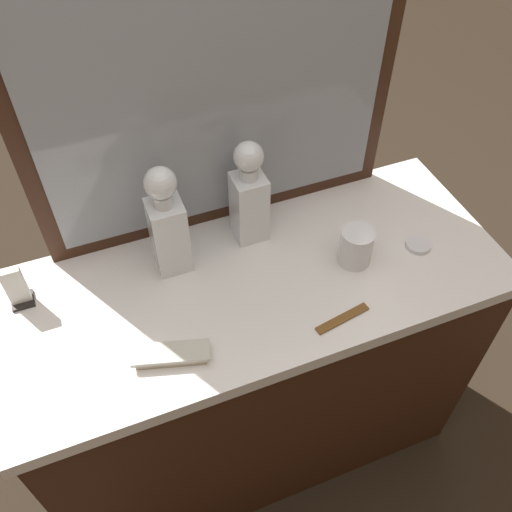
{
  "coord_description": "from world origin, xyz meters",
  "views": [
    {
      "loc": [
        -0.31,
        -0.79,
        1.86
      ],
      "look_at": [
        0.0,
        0.0,
        0.92
      ],
      "focal_mm": 39.04,
      "sensor_mm": 36.0,
      "label": 1
    }
  ],
  "objects_px": {
    "crystal_tumbler_far_right": "(356,248)",
    "napkin_holder": "(17,289)",
    "crystal_decanter_far_right": "(168,230)",
    "tortoiseshell_comb": "(342,319)",
    "porcelain_dish": "(418,245)",
    "crystal_decanter_far_left": "(249,201)",
    "silver_brush_right": "(171,354)"
  },
  "relations": [
    {
      "from": "crystal_tumbler_far_right",
      "to": "napkin_holder",
      "type": "bearing_deg",
      "value": 167.85
    },
    {
      "from": "crystal_decanter_far_right",
      "to": "tortoiseshell_comb",
      "type": "distance_m",
      "value": 0.44
    },
    {
      "from": "crystal_decanter_far_right",
      "to": "napkin_holder",
      "type": "bearing_deg",
      "value": 177.58
    },
    {
      "from": "crystal_tumbler_far_right",
      "to": "porcelain_dish",
      "type": "xyz_separation_m",
      "value": [
        0.17,
        -0.02,
        -0.04
      ]
    },
    {
      "from": "crystal_decanter_far_right",
      "to": "crystal_tumbler_far_right",
      "type": "relative_size",
      "value": 3.04
    },
    {
      "from": "crystal_decanter_far_left",
      "to": "tortoiseshell_comb",
      "type": "distance_m",
      "value": 0.36
    },
    {
      "from": "tortoiseshell_comb",
      "to": "silver_brush_right",
      "type": "bearing_deg",
      "value": 173.36
    },
    {
      "from": "crystal_decanter_far_left",
      "to": "silver_brush_right",
      "type": "xyz_separation_m",
      "value": [
        -0.29,
        -0.28,
        -0.1
      ]
    },
    {
      "from": "crystal_tumbler_far_right",
      "to": "tortoiseshell_comb",
      "type": "bearing_deg",
      "value": -125.99
    },
    {
      "from": "crystal_decanter_far_left",
      "to": "porcelain_dish",
      "type": "bearing_deg",
      "value": -27.64
    },
    {
      "from": "porcelain_dish",
      "to": "crystal_decanter_far_left",
      "type": "bearing_deg",
      "value": 152.36
    },
    {
      "from": "crystal_decanter_far_left",
      "to": "porcelain_dish",
      "type": "distance_m",
      "value": 0.44
    },
    {
      "from": "silver_brush_right",
      "to": "porcelain_dish",
      "type": "distance_m",
      "value": 0.67
    },
    {
      "from": "crystal_decanter_far_left",
      "to": "tortoiseshell_comb",
      "type": "bearing_deg",
      "value": -73.57
    },
    {
      "from": "silver_brush_right",
      "to": "napkin_holder",
      "type": "height_order",
      "value": "napkin_holder"
    },
    {
      "from": "tortoiseshell_comb",
      "to": "napkin_holder",
      "type": "relative_size",
      "value": 1.26
    },
    {
      "from": "crystal_tumbler_far_right",
      "to": "silver_brush_right",
      "type": "relative_size",
      "value": 0.56
    },
    {
      "from": "crystal_decanter_far_right",
      "to": "porcelain_dish",
      "type": "xyz_separation_m",
      "value": [
        0.59,
        -0.17,
        -0.11
      ]
    },
    {
      "from": "crystal_decanter_far_right",
      "to": "crystal_tumbler_far_right",
      "type": "distance_m",
      "value": 0.45
    },
    {
      "from": "silver_brush_right",
      "to": "tortoiseshell_comb",
      "type": "bearing_deg",
      "value": -6.64
    },
    {
      "from": "tortoiseshell_comb",
      "to": "napkin_holder",
      "type": "height_order",
      "value": "napkin_holder"
    },
    {
      "from": "crystal_tumbler_far_right",
      "to": "napkin_holder",
      "type": "xyz_separation_m",
      "value": [
        -0.77,
        0.17,
        0.0
      ]
    },
    {
      "from": "crystal_tumbler_far_right",
      "to": "porcelain_dish",
      "type": "distance_m",
      "value": 0.18
    },
    {
      "from": "crystal_decanter_far_right",
      "to": "crystal_decanter_far_left",
      "type": "height_order",
      "value": "crystal_decanter_far_right"
    },
    {
      "from": "silver_brush_right",
      "to": "porcelain_dish",
      "type": "relative_size",
      "value": 2.72
    },
    {
      "from": "crystal_decanter_far_right",
      "to": "tortoiseshell_comb",
      "type": "xyz_separation_m",
      "value": [
        0.31,
        -0.3,
        -0.11
      ]
    },
    {
      "from": "crystal_decanter_far_right",
      "to": "crystal_decanter_far_left",
      "type": "xyz_separation_m",
      "value": [
        0.21,
        0.03,
        -0.0
      ]
    },
    {
      "from": "crystal_decanter_far_left",
      "to": "silver_brush_right",
      "type": "distance_m",
      "value": 0.42
    },
    {
      "from": "porcelain_dish",
      "to": "crystal_decanter_far_right",
      "type": "bearing_deg",
      "value": 163.86
    },
    {
      "from": "silver_brush_right",
      "to": "crystal_decanter_far_left",
      "type": "bearing_deg",
      "value": 44.62
    },
    {
      "from": "porcelain_dish",
      "to": "napkin_holder",
      "type": "relative_size",
      "value": 0.58
    },
    {
      "from": "crystal_decanter_far_left",
      "to": "crystal_tumbler_far_right",
      "type": "height_order",
      "value": "crystal_decanter_far_left"
    }
  ]
}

